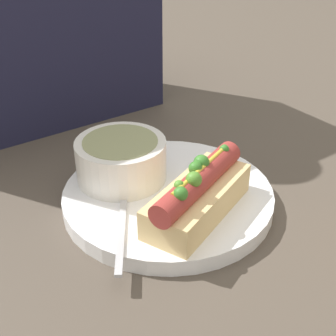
{
  "coord_description": "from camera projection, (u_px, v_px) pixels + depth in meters",
  "views": [
    {
      "loc": [
        -0.27,
        -0.38,
        0.33
      ],
      "look_at": [
        0.0,
        0.0,
        0.05
      ],
      "focal_mm": 50.0,
      "sensor_mm": 36.0,
      "label": 1
    }
  ],
  "objects": [
    {
      "name": "ground_plane",
      "position": [
        168.0,
        203.0,
        0.57
      ],
      "size": [
        4.0,
        4.0,
        0.0
      ],
      "primitive_type": "plane",
      "color": "#4C4238"
    },
    {
      "name": "soup_bowl",
      "position": [
        121.0,
        158.0,
        0.57
      ],
      "size": [
        0.11,
        0.11,
        0.05
      ],
      "color": "silver",
      "rests_on": "dinner_plate"
    },
    {
      "name": "spoon",
      "position": [
        124.0,
        194.0,
        0.55
      ],
      "size": [
        0.11,
        0.16,
        0.01
      ],
      "rotation": [
        0.0,
        0.0,
        0.99
      ],
      "color": "#B7B7BC",
      "rests_on": "dinner_plate"
    },
    {
      "name": "dinner_plate",
      "position": [
        168.0,
        197.0,
        0.57
      ],
      "size": [
        0.25,
        0.25,
        0.02
      ],
      "color": "white",
      "rests_on": "ground_plane"
    },
    {
      "name": "hot_dog",
      "position": [
        200.0,
        193.0,
        0.51
      ],
      "size": [
        0.16,
        0.11,
        0.07
      ],
      "rotation": [
        0.0,
        0.0,
        0.39
      ],
      "color": "#E5C17F",
      "rests_on": "dinner_plate"
    }
  ]
}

